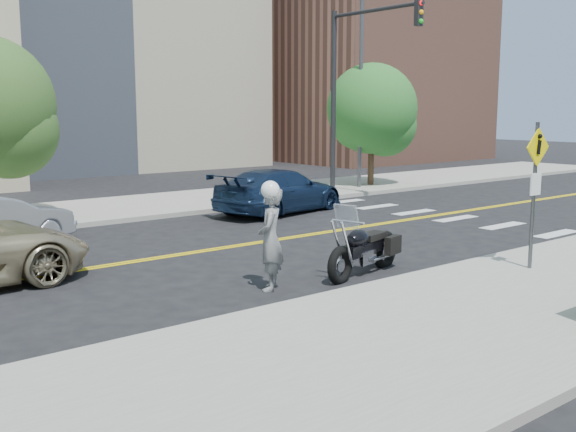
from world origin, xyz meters
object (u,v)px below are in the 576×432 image
(motorcyclist, at_px, (270,236))
(motorcycle, at_px, (365,237))
(parked_car_blue, at_px, (280,191))
(pedestrian_sign, at_px, (535,181))

(motorcyclist, height_order, motorcycle, motorcyclist)
(motorcycle, relative_size, parked_car_blue, 0.50)
(motorcyclist, bearing_deg, parked_car_blue, -174.25)
(motorcyclist, xyz_separation_m, parked_car_blue, (6.13, 7.50, -0.31))
(pedestrian_sign, xyz_separation_m, motorcycle, (-2.60, 2.24, -1.18))
(pedestrian_sign, distance_m, parked_car_blue, 10.14)
(pedestrian_sign, bearing_deg, motorcyclist, 152.99)
(pedestrian_sign, height_order, motorcyclist, pedestrian_sign)
(motorcyclist, relative_size, parked_car_blue, 0.41)
(motorcyclist, distance_m, motorcycle, 2.30)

